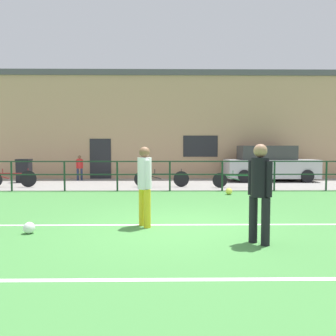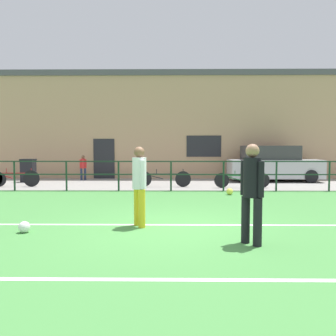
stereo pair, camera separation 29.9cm
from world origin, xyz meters
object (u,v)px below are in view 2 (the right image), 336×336
spectator_child (83,166)px  parked_car_red (273,165)px  player_goalkeeper (252,188)px  bicycle_parked_1 (163,179)px  trash_bin_0 (28,170)px  bicycle_parked_2 (242,180)px  soccer_ball_match (24,227)px  player_winger (139,181)px  soccer_ball_spare (230,191)px  bicycle_parked_3 (13,178)px

spectator_child → parked_car_red: (9.33, -0.41, 0.10)m
player_goalkeeper → bicycle_parked_1: bearing=-27.1°
spectator_child → trash_bin_0: (-2.38, -0.92, -0.16)m
bicycle_parked_2 → trash_bin_0: (-9.66, 2.28, 0.23)m
soccer_ball_match → bicycle_parked_1: 8.11m
player_goalkeeper → player_winger: 2.45m
bicycle_parked_2 → soccer_ball_spare: bearing=-112.5°
soccer_ball_match → bicycle_parked_3: bearing=116.0°
player_winger → spectator_child: (-3.77, 10.03, -0.23)m
player_goalkeeper → soccer_ball_spare: 6.32m
soccer_ball_spare → parked_car_red: bearing=58.9°
bicycle_parked_2 → bicycle_parked_3: size_ratio=1.00×
bicycle_parked_1 → bicycle_parked_3: size_ratio=1.02×
soccer_ball_spare → bicycle_parked_3: bearing=165.5°
soccer_ball_match → bicycle_parked_3: size_ratio=0.10×
soccer_ball_spare → bicycle_parked_1: size_ratio=0.10×
spectator_child → soccer_ball_match: bearing=75.6°
soccer_ball_match → bicycle_parked_3: (-3.76, 7.71, 0.26)m
parked_car_red → soccer_ball_spare: bearing=-121.1°
bicycle_parked_3 → soccer_ball_match: bearing=-64.0°
parked_car_red → player_winger: bearing=-120.0°
player_winger → bicycle_parked_2: 7.71m
player_winger → bicycle_parked_1: (0.31, 7.14, -0.60)m
soccer_ball_match → soccer_ball_spare: size_ratio=0.95×
soccer_ball_match → player_winger: bearing=14.4°
soccer_ball_match → parked_car_red: bearing=52.7°
bicycle_parked_1 → soccer_ball_spare: bearing=-43.2°
trash_bin_0 → soccer_ball_match: bearing=-67.9°
player_winger → trash_bin_0: bearing=6.3°
player_winger → soccer_ball_spare: bearing=-56.6°
player_goalkeeper → parked_car_red: parked_car_red is taller
spectator_child → trash_bin_0: 2.55m
player_winger → bicycle_parked_3: (-5.98, 7.14, -0.58)m
player_goalkeeper → soccer_ball_spare: size_ratio=7.35×
soccer_ball_spare → bicycle_parked_1: bicycle_parked_1 is taller
player_winger → soccer_ball_spare: (2.71, 4.89, -0.84)m
parked_car_red → trash_bin_0: size_ratio=3.96×
soccer_ball_match → trash_bin_0: 10.46m
soccer_ball_spare → trash_bin_0: (-8.85, 4.22, 0.45)m
soccer_ball_match → bicycle_parked_1: (2.53, 7.71, 0.25)m
soccer_ball_spare → bicycle_parked_1: (-2.39, 2.25, 0.24)m
soccer_ball_spare → bicycle_parked_2: size_ratio=0.11×
bicycle_parked_1 → bicycle_parked_2: (3.20, -0.30, -0.02)m
soccer_ball_match → bicycle_parked_2: size_ratio=0.10×
spectator_child → bicycle_parked_1: spectator_child is taller
soccer_ball_match → bicycle_parked_2: bicycle_parked_2 is taller
parked_car_red → player_goalkeeper: bearing=-107.7°
spectator_child → bicycle_parked_3: (-2.21, -2.90, -0.35)m
bicycle_parked_2 → bicycle_parked_3: bicycle_parked_3 is taller
player_winger → bicycle_parked_3: bearing=12.3°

